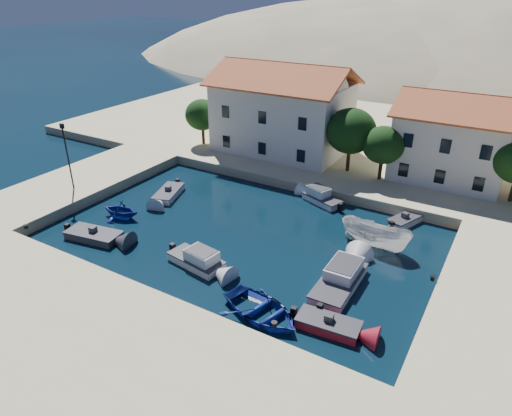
{
  "coord_description": "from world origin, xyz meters",
  "views": [
    {
      "loc": [
        17.39,
        -16.9,
        18.39
      ],
      "look_at": [
        0.43,
        11.47,
        2.0
      ],
      "focal_mm": 32.0,
      "sensor_mm": 36.0,
      "label": 1
    }
  ],
  "objects_px": {
    "rowboat_south": "(261,316)",
    "building_left": "(283,107)",
    "cabin_cruiser_east": "(339,281)",
    "lamppost": "(67,150)",
    "building_mid": "(453,136)",
    "cabin_cruiser_south": "(196,259)",
    "boat_east": "(374,246)"
  },
  "relations": [
    {
      "from": "building_mid",
      "to": "boat_east",
      "type": "distance_m",
      "value": 16.17
    },
    {
      "from": "building_left",
      "to": "boat_east",
      "type": "distance_m",
      "value": 21.92
    },
    {
      "from": "building_left",
      "to": "building_mid",
      "type": "xyz_separation_m",
      "value": [
        18.0,
        1.0,
        -0.71
      ]
    },
    {
      "from": "building_left",
      "to": "cabin_cruiser_east",
      "type": "relative_size",
      "value": 2.6
    },
    {
      "from": "rowboat_south",
      "to": "cabin_cruiser_east",
      "type": "xyz_separation_m",
      "value": [
        2.96,
        5.23,
        0.48
      ]
    },
    {
      "from": "rowboat_south",
      "to": "boat_east",
      "type": "relative_size",
      "value": 0.96
    },
    {
      "from": "cabin_cruiser_east",
      "to": "cabin_cruiser_south",
      "type": "bearing_deg",
      "value": 104.77
    },
    {
      "from": "lamppost",
      "to": "boat_east",
      "type": "xyz_separation_m",
      "value": [
        27.18,
        5.87,
        -4.75
      ]
    },
    {
      "from": "building_left",
      "to": "rowboat_south",
      "type": "xyz_separation_m",
      "value": [
        12.3,
        -25.7,
        -5.94
      ]
    },
    {
      "from": "cabin_cruiser_south",
      "to": "building_left",
      "type": "bearing_deg",
      "value": 111.52
    },
    {
      "from": "cabin_cruiser_south",
      "to": "lamppost",
      "type": "bearing_deg",
      "value": 177.6
    },
    {
      "from": "cabin_cruiser_east",
      "to": "building_left",
      "type": "bearing_deg",
      "value": 35.84
    },
    {
      "from": "building_mid",
      "to": "boat_east",
      "type": "height_order",
      "value": "building_mid"
    },
    {
      "from": "building_left",
      "to": "cabin_cruiser_east",
      "type": "distance_m",
      "value": 26.12
    },
    {
      "from": "rowboat_south",
      "to": "boat_east",
      "type": "xyz_separation_m",
      "value": [
        3.37,
        11.58,
        0.0
      ]
    },
    {
      "from": "building_mid",
      "to": "cabin_cruiser_east",
      "type": "height_order",
      "value": "building_mid"
    },
    {
      "from": "lamppost",
      "to": "building_mid",
      "type": "bearing_deg",
      "value": 35.45
    },
    {
      "from": "lamppost",
      "to": "rowboat_south",
      "type": "relative_size",
      "value": 1.15
    },
    {
      "from": "cabin_cruiser_south",
      "to": "rowboat_south",
      "type": "xyz_separation_m",
      "value": [
        6.91,
        -2.47,
        -0.48
      ]
    },
    {
      "from": "building_mid",
      "to": "cabin_cruiser_east",
      "type": "xyz_separation_m",
      "value": [
        -2.74,
        -21.48,
        -4.75
      ]
    },
    {
      "from": "cabin_cruiser_south",
      "to": "cabin_cruiser_east",
      "type": "bearing_deg",
      "value": 24.09
    },
    {
      "from": "lamppost",
      "to": "rowboat_south",
      "type": "height_order",
      "value": "lamppost"
    },
    {
      "from": "building_left",
      "to": "cabin_cruiser_south",
      "type": "bearing_deg",
      "value": -76.92
    },
    {
      "from": "building_mid",
      "to": "cabin_cruiser_south",
      "type": "relative_size",
      "value": 2.31
    },
    {
      "from": "rowboat_south",
      "to": "building_left",
      "type": "bearing_deg",
      "value": 40.09
    },
    {
      "from": "building_left",
      "to": "rowboat_south",
      "type": "bearing_deg",
      "value": -64.42
    },
    {
      "from": "building_mid",
      "to": "building_left",
      "type": "bearing_deg",
      "value": -176.82
    },
    {
      "from": "rowboat_south",
      "to": "lamppost",
      "type": "bearing_deg",
      "value": 91.03
    },
    {
      "from": "building_mid",
      "to": "lamppost",
      "type": "distance_m",
      "value": 36.21
    },
    {
      "from": "building_mid",
      "to": "cabin_cruiser_south",
      "type": "distance_m",
      "value": 27.73
    },
    {
      "from": "rowboat_south",
      "to": "boat_east",
      "type": "height_order",
      "value": "boat_east"
    },
    {
      "from": "lamppost",
      "to": "cabin_cruiser_east",
      "type": "xyz_separation_m",
      "value": [
        26.76,
        -0.48,
        -4.28
      ]
    }
  ]
}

